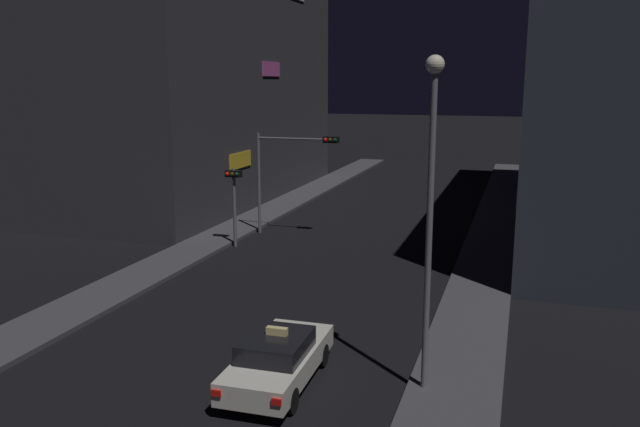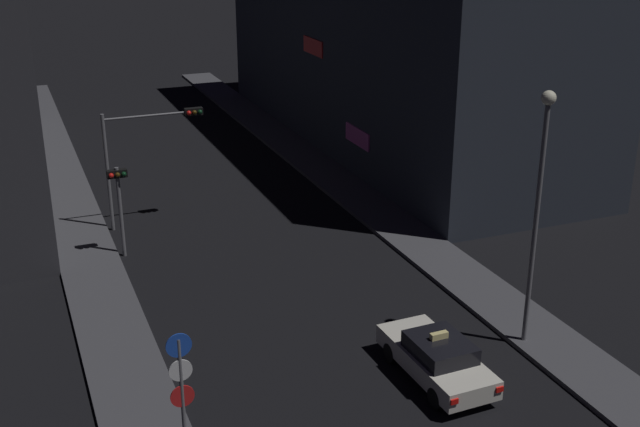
{
  "view_description": "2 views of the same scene",
  "coord_description": "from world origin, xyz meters",
  "views": [
    {
      "loc": [
        7.95,
        -4.69,
        7.87
      ],
      "look_at": [
        0.34,
        19.1,
        2.71
      ],
      "focal_mm": 35.92,
      "sensor_mm": 36.0,
      "label": 1
    },
    {
      "loc": [
        -9.13,
        -8.35,
        13.58
      ],
      "look_at": [
        1.35,
        17.43,
        2.84
      ],
      "focal_mm": 45.16,
      "sensor_mm": 36.0,
      "label": 2
    }
  ],
  "objects": [
    {
      "name": "building_facade_right",
      "position": [
        12.68,
        34.27,
        6.56
      ],
      "size": [
        9.83,
        30.88,
        13.12
      ],
      "color": "#282D38",
      "rests_on": "ground_plane"
    },
    {
      "name": "traffic_light_left_kerb",
      "position": [
        -5.18,
        22.8,
        2.73
      ],
      "size": [
        0.8,
        0.42,
        3.82
      ],
      "color": "slate",
      "rests_on": "ground_plane"
    },
    {
      "name": "building_facade_left",
      "position": [
        -13.62,
        34.24,
        9.41
      ],
      "size": [
        11.7,
        25.0,
        18.81
      ],
      "color": "#333338",
      "rests_on": "ground_plane"
    },
    {
      "name": "taxi",
      "position": [
        2.12,
        9.91,
        0.74
      ],
      "size": [
        1.91,
        4.49,
        1.62
      ],
      "color": "silver",
      "rests_on": "ground_plane"
    },
    {
      "name": "street_lamp_near_block",
      "position": [
        5.85,
        10.64,
        5.38
      ],
      "size": [
        0.45,
        0.45,
        8.32
      ],
      "color": "slate",
      "rests_on": "sidewalk_right"
    },
    {
      "name": "sidewalk_left",
      "position": [
        -6.62,
        28.15,
        0.08
      ],
      "size": [
        2.38,
        60.3,
        0.17
      ],
      "primitive_type": "cube",
      "color": "#424247",
      "rests_on": "ground_plane"
    },
    {
      "name": "sidewalk_right",
      "position": [
        6.62,
        28.15,
        0.08
      ],
      "size": [
        2.38,
        60.3,
        0.17
      ],
      "primitive_type": "cube",
      "color": "#424247",
      "rests_on": "ground_plane"
    },
    {
      "name": "traffic_light_overhead",
      "position": [
        -3.5,
        25.85,
        3.84
      ],
      "size": [
        4.42,
        0.42,
        5.28
      ],
      "color": "slate",
      "rests_on": "ground_plane"
    }
  ]
}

